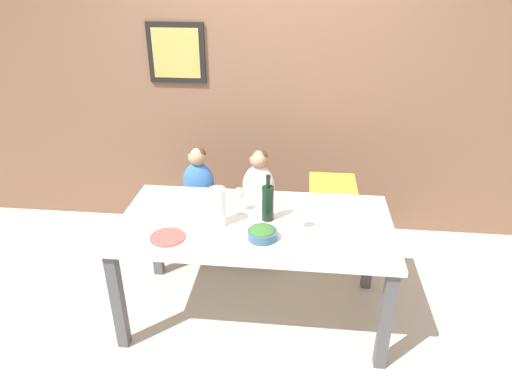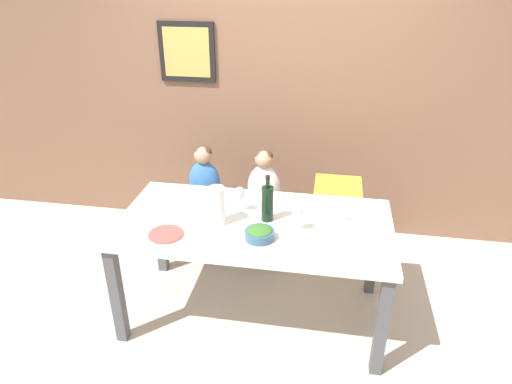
{
  "view_description": "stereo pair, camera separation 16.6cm",
  "coord_description": "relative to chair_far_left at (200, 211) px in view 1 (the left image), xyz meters",
  "views": [
    {
      "loc": [
        0.27,
        -2.52,
        2.26
      ],
      "look_at": [
        0.0,
        0.07,
        0.94
      ],
      "focal_mm": 32.0,
      "sensor_mm": 36.0,
      "label": 1
    },
    {
      "loc": [
        0.44,
        -2.5,
        2.26
      ],
      "look_at": [
        0.0,
        0.07,
        0.94
      ],
      "focal_mm": 32.0,
      "sensor_mm": 36.0,
      "label": 2
    }
  ],
  "objects": [
    {
      "name": "wine_bottle",
      "position": [
        0.61,
        -0.67,
        0.48
      ],
      "size": [
        0.08,
        0.08,
        0.32
      ],
      "color": "black",
      "rests_on": "dining_table"
    },
    {
      "name": "salad_bowl_large",
      "position": [
        0.6,
        -0.9,
        0.39
      ],
      "size": [
        0.18,
        0.18,
        0.08
      ],
      "color": "#335675",
      "rests_on": "dining_table"
    },
    {
      "name": "wine_glass_near",
      "position": [
        0.81,
        -0.77,
        0.48
      ],
      "size": [
        0.07,
        0.07,
        0.18
      ],
      "color": "white",
      "rests_on": "dining_table"
    },
    {
      "name": "paper_towel_roll",
      "position": [
        0.31,
        -0.77,
        0.48
      ],
      "size": [
        0.1,
        0.1,
        0.26
      ],
      "color": "white",
      "rests_on": "dining_table"
    },
    {
      "name": "chair_far_left",
      "position": [
        0.0,
        0.0,
        0.0
      ],
      "size": [
        0.42,
        0.44,
        0.48
      ],
      "color": "silver",
      "rests_on": "ground_plane"
    },
    {
      "name": "wall_back",
      "position": [
        0.53,
        0.6,
        0.95
      ],
      "size": [
        10.0,
        0.09,
        2.7
      ],
      "color": "brown",
      "rests_on": "ground_plane"
    },
    {
      "name": "dinner_plate_back_right",
      "position": [
        1.04,
        -0.54,
        0.36
      ],
      "size": [
        0.22,
        0.22,
        0.01
      ],
      "color": "silver",
      "rests_on": "dining_table"
    },
    {
      "name": "dining_table",
      "position": [
        0.53,
        -0.71,
        0.26
      ],
      "size": [
        1.76,
        0.9,
        0.76
      ],
      "color": "white",
      "rests_on": "ground_plane"
    },
    {
      "name": "person_child_left",
      "position": [
        0.0,
        0.0,
        0.31
      ],
      "size": [
        0.26,
        0.17,
        0.49
      ],
      "color": "#3366B2",
      "rests_on": "chair_far_left"
    },
    {
      "name": "wine_glass_far",
      "position": [
        0.42,
        -0.59,
        0.48
      ],
      "size": [
        0.07,
        0.07,
        0.18
      ],
      "color": "white",
      "rests_on": "dining_table"
    },
    {
      "name": "dinner_plate_back_left",
      "position": [
        0.04,
        -0.51,
        0.36
      ],
      "size": [
        0.22,
        0.22,
        0.01
      ],
      "color": "silver",
      "rests_on": "dining_table"
    },
    {
      "name": "ground_plane",
      "position": [
        0.53,
        -0.71,
        -0.41
      ],
      "size": [
        14.0,
        14.0,
        0.0
      ],
      "primitive_type": "plane",
      "color": "#BCB2A3"
    },
    {
      "name": "person_child_center",
      "position": [
        0.48,
        0.0,
        0.31
      ],
      "size": [
        0.26,
        0.17,
        0.49
      ],
      "color": "silver",
      "rests_on": "chair_far_center"
    },
    {
      "name": "chair_right_highchair",
      "position": [
        1.06,
        -0.0,
        0.17
      ],
      "size": [
        0.36,
        0.37,
        0.73
      ],
      "color": "silver",
      "rests_on": "ground_plane"
    },
    {
      "name": "dinner_plate_front_left",
      "position": [
        0.03,
        -0.96,
        0.36
      ],
      "size": [
        0.22,
        0.22,
        0.01
      ],
      "color": "#D14C47",
      "rests_on": "dining_table"
    },
    {
      "name": "chair_far_center",
      "position": [
        0.48,
        0.0,
        0.0
      ],
      "size": [
        0.42,
        0.44,
        0.48
      ],
      "color": "silver",
      "rests_on": "ground_plane"
    }
  ]
}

